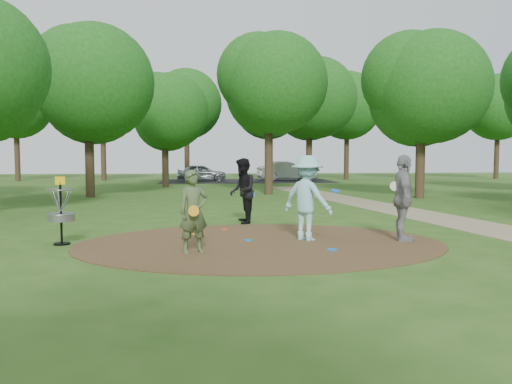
{
  "coord_description": "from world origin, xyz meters",
  "views": [
    {
      "loc": [
        -1.19,
        -11.23,
        1.97
      ],
      "look_at": [
        0.0,
        1.2,
        1.1
      ],
      "focal_mm": 35.0,
      "sensor_mm": 36.0,
      "label": 1
    }
  ],
  "objects": [
    {
      "name": "player_throwing_with_disc",
      "position": [
        1.13,
        0.31,
        1.01
      ],
      "size": [
        1.54,
        1.45,
        2.02
      ],
      "color": "#97DAE1",
      "rests_on": "ground"
    },
    {
      "name": "disc_ground_red",
      "position": [
        -0.76,
        2.12,
        0.03
      ],
      "size": [
        0.22,
        0.22,
        0.02
      ],
      "primitive_type": "cylinder",
      "color": "red",
      "rests_on": "dirt_clearing"
    },
    {
      "name": "ground",
      "position": [
        0.0,
        0.0,
        0.0
      ],
      "size": [
        100.0,
        100.0,
        0.0
      ],
      "primitive_type": "plane",
      "color": "#2D5119",
      "rests_on": "ground"
    },
    {
      "name": "disc_ground_blue",
      "position": [
        1.4,
        -1.03,
        0.03
      ],
      "size": [
        0.22,
        0.22,
        0.02
      ],
      "primitive_type": "cylinder",
      "color": "blue",
      "rests_on": "dirt_clearing"
    },
    {
      "name": "player_waiting_with_disc",
      "position": [
        3.33,
        -0.04,
        1.02
      ],
      "size": [
        0.74,
        1.27,
        2.03
      ],
      "color": "gray",
      "rests_on": "ground"
    },
    {
      "name": "disc_golf_basket",
      "position": [
        -4.5,
        0.3,
        0.87
      ],
      "size": [
        0.63,
        0.63,
        1.54
      ],
      "color": "black",
      "rests_on": "ground"
    },
    {
      "name": "disc_ground_cyan",
      "position": [
        -0.26,
        0.33,
        0.03
      ],
      "size": [
        0.22,
        0.22,
        0.02
      ],
      "primitive_type": "cylinder",
      "color": "#1682B5",
      "rests_on": "dirt_clearing"
    },
    {
      "name": "tree_ring",
      "position": [
        3.08,
        8.43,
        5.21
      ],
      "size": [
        37.87,
        45.43,
        8.95
      ],
      "color": "#332316",
      "rests_on": "ground"
    },
    {
      "name": "car_left",
      "position": [
        -1.74,
        30.31,
        0.69
      ],
      "size": [
        4.23,
        2.07,
        1.39
      ],
      "primitive_type": "imported",
      "rotation": [
        0.0,
        0.0,
        1.68
      ],
      "color": "#A9ADB1",
      "rests_on": "ground"
    },
    {
      "name": "footpath",
      "position": [
        6.5,
        2.0,
        0.01
      ],
      "size": [
        7.55,
        39.89,
        0.01
      ],
      "primitive_type": "cube",
      "rotation": [
        0.0,
        0.0,
        0.14
      ],
      "color": "#8C7A5B",
      "rests_on": "ground"
    },
    {
      "name": "disc_ground_orange",
      "position": [
        -1.52,
        1.37,
        0.03
      ],
      "size": [
        0.22,
        0.22,
        0.02
      ],
      "primitive_type": "cylinder",
      "color": "orange",
      "rests_on": "dirt_clearing"
    },
    {
      "name": "player_observer_with_disc",
      "position": [
        -1.5,
        -1.0,
        0.86
      ],
      "size": [
        0.74,
        0.64,
        1.72
      ],
      "color": "#475A34",
      "rests_on": "ground"
    },
    {
      "name": "player_walking_with_disc",
      "position": [
        -0.18,
        3.51,
        0.97
      ],
      "size": [
        0.74,
        0.95,
        1.95
      ],
      "color": "black",
      "rests_on": "ground"
    },
    {
      "name": "car_right",
      "position": [
        5.34,
        29.89,
        0.81
      ],
      "size": [
        5.05,
        2.11,
        1.62
      ],
      "primitive_type": "imported",
      "rotation": [
        0.0,
        0.0,
        1.65
      ],
      "color": "#9B9EA3",
      "rests_on": "ground"
    },
    {
      "name": "parking_lot",
      "position": [
        2.0,
        30.0,
        0.0
      ],
      "size": [
        14.0,
        8.0,
        0.01
      ],
      "primitive_type": "cube",
      "color": "black",
      "rests_on": "ground"
    },
    {
      "name": "dirt_clearing",
      "position": [
        0.0,
        0.0,
        0.01
      ],
      "size": [
        8.4,
        8.4,
        0.02
      ],
      "primitive_type": "cylinder",
      "color": "#47301C",
      "rests_on": "ground"
    }
  ]
}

